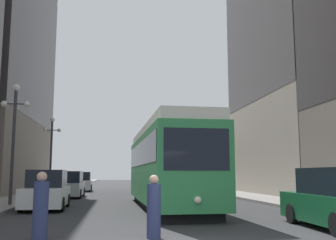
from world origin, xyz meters
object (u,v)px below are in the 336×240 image
parked_car_left_near (70,185)px  parked_car_left_mid (82,182)px  parked_car_left_far (47,191)px  lamp_post_left_near (14,125)px  transit_bus (178,170)px  pedestrian_crossing_far (41,208)px  lamp_post_left_far (51,143)px  pedestrian_crossing_near (154,209)px  streetcar (166,164)px

parked_car_left_near → parked_car_left_mid: size_ratio=1.15×
parked_car_left_far → lamp_post_left_near: (-1.90, 1.07, 3.22)m
transit_bus → parked_car_left_near: transit_bus is taller
lamp_post_left_near → parked_car_left_far: bearing=-29.5°
pedestrian_crossing_far → lamp_post_left_far: (-3.22, 21.30, 3.24)m
pedestrian_crossing_near → lamp_post_left_near: 12.13m
transit_bus → pedestrian_crossing_near: 25.07m
parked_car_left_near → pedestrian_crossing_far: bearing=-86.0°
parked_car_left_near → transit_bus: bearing=36.5°
streetcar → lamp_post_left_near: 7.89m
pedestrian_crossing_near → lamp_post_left_far: size_ratio=0.27×
parked_car_left_far → streetcar: bearing=-2.8°
streetcar → lamp_post_left_near: (-7.55, 1.17, 1.96)m
parked_car_left_near → parked_car_left_far: same height
parked_car_left_far → lamp_post_left_far: 13.12m
parked_car_left_mid → lamp_post_left_far: size_ratio=0.71×
streetcar → parked_car_left_near: (-5.65, 9.30, -1.26)m
parked_car_left_near → lamp_post_left_far: size_ratio=0.82×
parked_car_left_mid → lamp_post_left_near: size_ratio=0.71×
streetcar → parked_car_left_far: bearing=177.5°
parked_car_left_far → pedestrian_crossing_near: size_ratio=2.87×
pedestrian_crossing_far → parked_car_left_near: bearing=142.9°
parked_car_left_far → lamp_post_left_far: size_ratio=0.77×
streetcar → parked_car_left_near: streetcar is taller
streetcar → lamp_post_left_far: 14.89m
streetcar → transit_bus: streetcar is taller
pedestrian_crossing_far → parked_car_left_mid: bearing=141.4°
parked_car_left_mid → lamp_post_left_far: 7.64m
lamp_post_left_far → parked_car_left_near: bearing=-60.7°
pedestrian_crossing_far → transit_bus: bearing=121.8°
pedestrian_crossing_far → lamp_post_left_near: 10.81m
lamp_post_left_near → lamp_post_left_far: (-0.00, 11.51, -0.03)m
transit_bus → parked_car_left_far: 18.05m
lamp_post_left_near → lamp_post_left_far: size_ratio=1.01×
transit_bus → parked_car_left_mid: (-8.76, 3.53, -1.10)m
transit_bus → pedestrian_crossing_far: size_ratio=7.23×
transit_bus → pedestrian_crossing_near: bearing=-102.0°
parked_car_left_near → pedestrian_crossing_near: parked_car_left_near is taller
transit_bus → streetcar: bearing=-102.6°
lamp_post_left_near → pedestrian_crossing_near: bearing=-58.6°
streetcar → pedestrian_crossing_near: size_ratio=8.17×
pedestrian_crossing_near → streetcar: bearing=-138.2°
parked_car_left_far → pedestrian_crossing_far: (1.32, -8.71, -0.06)m
parked_car_left_near → lamp_post_left_far: bearing=119.1°
parked_car_left_mid → transit_bus: bearing=-23.8°
pedestrian_crossing_near → lamp_post_left_far: lamp_post_left_far is taller
parked_car_left_near → lamp_post_left_far: 5.02m
pedestrian_crossing_far → streetcar: bearing=112.0°
parked_car_left_near → parked_car_left_far: (-0.00, -9.20, -0.00)m
transit_bus → pedestrian_crossing_near: size_ratio=7.61×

